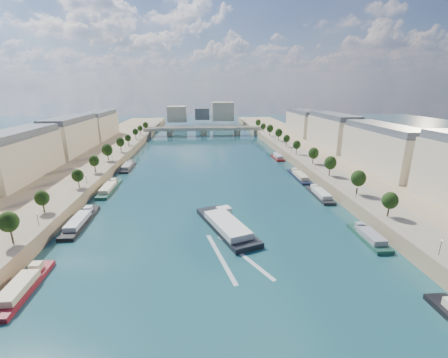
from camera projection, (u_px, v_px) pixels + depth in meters
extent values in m
plane|color=#0C2536|center=(209.00, 173.00, 160.47)|extent=(700.00, 700.00, 0.00)
cube|color=#9E8460|center=(69.00, 172.00, 153.96)|extent=(44.00, 520.00, 5.00)
cube|color=#9E8460|center=(339.00, 166.00, 165.52)|extent=(44.00, 520.00, 5.00)
cube|color=gray|center=(98.00, 167.00, 154.42)|extent=(14.00, 520.00, 0.10)
cube|color=gray|center=(313.00, 162.00, 163.57)|extent=(14.00, 520.00, 0.10)
cylinder|color=#382B1E|center=(4.00, 241.00, 75.91)|extent=(0.50, 0.50, 3.82)
ellipsoid|color=black|center=(0.00, 228.00, 74.86)|extent=(4.80, 4.80, 5.52)
cylinder|color=#382B1E|center=(48.00, 205.00, 98.77)|extent=(0.50, 0.50, 3.82)
ellipsoid|color=black|center=(47.00, 195.00, 97.72)|extent=(4.80, 4.80, 5.52)
cylinder|color=#382B1E|center=(77.00, 183.00, 121.64)|extent=(0.50, 0.50, 3.82)
ellipsoid|color=black|center=(75.00, 175.00, 120.59)|extent=(4.80, 4.80, 5.52)
cylinder|color=#382B1E|center=(96.00, 168.00, 144.50)|extent=(0.50, 0.50, 3.82)
ellipsoid|color=black|center=(95.00, 161.00, 143.45)|extent=(4.80, 4.80, 5.52)
cylinder|color=#382B1E|center=(110.00, 157.00, 167.37)|extent=(0.50, 0.50, 3.82)
ellipsoid|color=black|center=(109.00, 151.00, 166.32)|extent=(4.80, 4.80, 5.52)
cylinder|color=#382B1E|center=(120.00, 149.00, 190.23)|extent=(0.50, 0.50, 3.82)
ellipsoid|color=black|center=(120.00, 143.00, 189.18)|extent=(4.80, 4.80, 5.52)
cylinder|color=#382B1E|center=(129.00, 142.00, 213.10)|extent=(0.50, 0.50, 3.82)
ellipsoid|color=black|center=(128.00, 137.00, 212.05)|extent=(4.80, 4.80, 5.52)
cylinder|color=#382B1E|center=(135.00, 137.00, 235.97)|extent=(0.50, 0.50, 3.82)
ellipsoid|color=black|center=(135.00, 132.00, 234.91)|extent=(4.80, 4.80, 5.52)
cylinder|color=#382B1E|center=(141.00, 132.00, 258.83)|extent=(0.50, 0.50, 3.82)
ellipsoid|color=black|center=(140.00, 128.00, 257.78)|extent=(4.80, 4.80, 5.52)
cylinder|color=#382B1E|center=(145.00, 129.00, 281.70)|extent=(0.50, 0.50, 3.82)
ellipsoid|color=black|center=(145.00, 125.00, 280.64)|extent=(4.80, 4.80, 5.52)
cylinder|color=#382B1E|center=(395.00, 213.00, 92.36)|extent=(0.50, 0.50, 3.82)
ellipsoid|color=black|center=(397.00, 202.00, 91.31)|extent=(4.80, 4.80, 5.52)
cylinder|color=#382B1E|center=(356.00, 188.00, 115.23)|extent=(0.50, 0.50, 3.82)
ellipsoid|color=black|center=(357.00, 179.00, 114.18)|extent=(4.80, 4.80, 5.52)
cylinder|color=#382B1E|center=(330.00, 172.00, 138.09)|extent=(0.50, 0.50, 3.82)
ellipsoid|color=black|center=(331.00, 164.00, 137.04)|extent=(4.80, 4.80, 5.52)
cylinder|color=#382B1E|center=(311.00, 160.00, 160.96)|extent=(0.50, 0.50, 3.82)
ellipsoid|color=black|center=(312.00, 153.00, 159.91)|extent=(4.80, 4.80, 5.52)
cylinder|color=#382B1E|center=(297.00, 151.00, 183.82)|extent=(0.50, 0.50, 3.82)
ellipsoid|color=black|center=(297.00, 145.00, 182.77)|extent=(4.80, 4.80, 5.52)
cylinder|color=#382B1E|center=(286.00, 144.00, 206.69)|extent=(0.50, 0.50, 3.82)
ellipsoid|color=black|center=(286.00, 139.00, 205.64)|extent=(4.80, 4.80, 5.52)
cylinder|color=#382B1E|center=(277.00, 138.00, 229.56)|extent=(0.50, 0.50, 3.82)
ellipsoid|color=black|center=(277.00, 133.00, 228.50)|extent=(4.80, 4.80, 5.52)
cylinder|color=#382B1E|center=(270.00, 134.00, 252.42)|extent=(0.50, 0.50, 3.82)
ellipsoid|color=black|center=(270.00, 129.00, 251.37)|extent=(4.80, 4.80, 5.52)
cylinder|color=#382B1E|center=(264.00, 130.00, 275.29)|extent=(0.50, 0.50, 3.82)
ellipsoid|color=black|center=(264.00, 126.00, 274.23)|extent=(4.80, 4.80, 5.52)
cylinder|color=#382B1E|center=(259.00, 126.00, 298.15)|extent=(0.50, 0.50, 3.82)
ellipsoid|color=black|center=(259.00, 123.00, 297.10)|extent=(4.80, 4.80, 5.52)
cylinder|color=black|center=(38.00, 220.00, 87.52)|extent=(0.14, 0.14, 4.00)
sphere|color=#FFE5B2|center=(37.00, 213.00, 86.90)|extent=(0.36, 0.36, 0.36)
cylinder|color=black|center=(86.00, 180.00, 125.62)|extent=(0.14, 0.14, 4.00)
sphere|color=#FFE5B2|center=(86.00, 175.00, 125.01)|extent=(0.36, 0.36, 0.36)
cylinder|color=black|center=(112.00, 158.00, 163.73)|extent=(0.14, 0.14, 4.00)
sphere|color=#FFE5B2|center=(112.00, 155.00, 163.12)|extent=(0.36, 0.36, 0.36)
cylinder|color=black|center=(128.00, 145.00, 201.84)|extent=(0.14, 0.14, 4.00)
sphere|color=#FFE5B2|center=(128.00, 142.00, 201.23)|extent=(0.36, 0.36, 0.36)
cylinder|color=black|center=(139.00, 136.00, 239.95)|extent=(0.14, 0.14, 4.00)
sphere|color=#FFE5B2|center=(139.00, 133.00, 239.34)|extent=(0.36, 0.36, 0.36)
cylinder|color=black|center=(440.00, 248.00, 72.13)|extent=(0.14, 0.14, 4.00)
sphere|color=#FFE5B2|center=(442.00, 240.00, 71.51)|extent=(0.36, 0.36, 0.36)
cylinder|color=black|center=(356.00, 193.00, 110.24)|extent=(0.14, 0.14, 4.00)
sphere|color=#FFE5B2|center=(357.00, 187.00, 109.62)|extent=(0.36, 0.36, 0.36)
cylinder|color=black|center=(316.00, 166.00, 148.35)|extent=(0.14, 0.14, 4.00)
sphere|color=#FFE5B2|center=(316.00, 162.00, 147.73)|extent=(0.36, 0.36, 0.36)
cylinder|color=black|center=(291.00, 150.00, 186.46)|extent=(0.14, 0.14, 4.00)
sphere|color=#FFE5B2|center=(292.00, 146.00, 185.84)|extent=(0.36, 0.36, 0.36)
cylinder|color=black|center=(276.00, 139.00, 224.57)|extent=(0.14, 0.14, 4.00)
sphere|color=#FFE5B2|center=(276.00, 136.00, 223.95)|extent=(0.36, 0.36, 0.36)
cylinder|color=black|center=(264.00, 132.00, 262.67)|extent=(0.14, 0.14, 4.00)
sphere|color=#FFE5B2|center=(264.00, 129.00, 262.06)|extent=(0.36, 0.36, 0.36)
cube|color=#C3B096|center=(19.00, 156.00, 133.06)|extent=(16.00, 52.00, 20.00)
cube|color=#474C54|center=(14.00, 130.00, 129.66)|extent=(14.72, 50.44, 3.20)
cube|color=#C3B096|center=(71.00, 136.00, 188.31)|extent=(16.00, 52.00, 20.00)
cube|color=#474C54|center=(69.00, 117.00, 184.91)|extent=(14.72, 50.44, 3.20)
cube|color=#C3B096|center=(100.00, 125.00, 243.57)|extent=(16.00, 52.00, 20.00)
cube|color=#474C54|center=(98.00, 110.00, 240.17)|extent=(14.72, 50.44, 3.20)
cube|color=#C3B096|center=(383.00, 149.00, 146.71)|extent=(16.00, 52.00, 20.00)
cube|color=#474C54|center=(387.00, 126.00, 143.31)|extent=(14.72, 50.44, 3.20)
cube|color=#C3B096|center=(332.00, 133.00, 201.97)|extent=(16.00, 52.00, 20.00)
cube|color=#474C54|center=(334.00, 115.00, 198.57)|extent=(14.72, 50.44, 3.20)
cube|color=#C3B096|center=(303.00, 123.00, 257.22)|extent=(16.00, 52.00, 20.00)
cube|color=#474C54|center=(304.00, 109.00, 253.82)|extent=(14.72, 50.44, 3.20)
cube|color=#C3B096|center=(177.00, 114.00, 354.03)|extent=(22.00, 18.00, 18.00)
cube|color=#C3B096|center=(223.00, 111.00, 367.39)|extent=(26.00, 20.00, 22.00)
cube|color=#474C54|center=(202.00, 114.00, 380.85)|extent=(18.00, 16.00, 14.00)
cube|color=#C1B79E|center=(204.00, 129.00, 285.05)|extent=(112.00, 11.00, 2.20)
cube|color=#C1B79E|center=(204.00, 128.00, 279.84)|extent=(112.00, 0.80, 0.90)
cube|color=#C1B79E|center=(204.00, 127.00, 289.37)|extent=(112.00, 0.80, 0.90)
cylinder|color=#C1B79E|center=(170.00, 133.00, 283.56)|extent=(6.40, 6.40, 5.00)
cylinder|color=#C1B79E|center=(204.00, 133.00, 286.13)|extent=(6.40, 6.40, 5.00)
cylinder|color=#C1B79E|center=(237.00, 132.00, 288.70)|extent=(6.40, 6.40, 5.00)
cube|color=#C1B79E|center=(149.00, 134.00, 281.96)|extent=(6.00, 12.00, 5.00)
cube|color=#C1B79E|center=(258.00, 132.00, 290.31)|extent=(6.00, 12.00, 5.00)
cube|color=black|center=(226.00, 227.00, 97.61)|extent=(19.35, 33.13, 2.28)
cube|color=silver|center=(227.00, 224.00, 94.54)|extent=(14.04, 22.06, 2.05)
cube|color=silver|center=(224.00, 210.00, 106.13)|extent=(5.59, 5.14, 1.80)
cube|color=silver|center=(220.00, 257.00, 81.31)|extent=(6.89, 25.63, 0.04)
cube|color=silver|center=(244.00, 256.00, 81.82)|extent=(12.76, 23.77, 0.04)
cube|color=maroon|center=(23.00, 289.00, 67.93)|extent=(5.00, 20.81, 1.80)
cube|color=beige|center=(18.00, 287.00, 65.85)|extent=(4.10, 11.45, 1.60)
cube|color=beige|center=(36.00, 266.00, 73.35)|extent=(2.50, 2.50, 1.80)
cube|color=black|center=(81.00, 223.00, 101.31)|extent=(5.00, 25.80, 1.80)
cube|color=silver|center=(78.00, 221.00, 98.85)|extent=(4.10, 14.19, 1.60)
cube|color=silver|center=(88.00, 209.00, 108.16)|extent=(2.50, 3.10, 1.80)
cube|color=#1D483B|center=(109.00, 190.00, 134.14)|extent=(5.00, 25.84, 1.80)
cube|color=beige|center=(108.00, 187.00, 131.68)|extent=(4.10, 14.21, 1.60)
cube|color=beige|center=(114.00, 181.00, 141.00)|extent=(2.50, 3.10, 1.80)
cube|color=#272729|center=(128.00, 168.00, 170.55)|extent=(5.00, 23.61, 1.80)
cube|color=gray|center=(127.00, 166.00, 168.25)|extent=(4.10, 12.98, 1.60)
cube|color=gray|center=(131.00, 162.00, 176.77)|extent=(2.50, 2.83, 1.80)
cube|color=#1C4639|center=(368.00, 239.00, 90.52)|extent=(5.00, 17.80, 1.80)
cube|color=gray|center=(372.00, 236.00, 88.66)|extent=(4.10, 9.79, 1.60)
cube|color=gray|center=(360.00, 226.00, 95.08)|extent=(2.50, 2.14, 1.80)
cube|color=black|center=(320.00, 196.00, 126.66)|extent=(5.00, 21.56, 1.80)
cube|color=silver|center=(322.00, 193.00, 124.52)|extent=(4.10, 11.86, 1.60)
cube|color=silver|center=(314.00, 187.00, 132.30)|extent=(2.50, 2.59, 1.80)
cube|color=black|center=(299.00, 177.00, 152.27)|extent=(5.00, 25.38, 1.80)
cube|color=beige|center=(301.00, 175.00, 149.84)|extent=(4.10, 13.96, 1.60)
cube|color=beige|center=(295.00, 170.00, 159.00)|extent=(2.50, 3.05, 1.80)
cube|color=maroon|center=(278.00, 158.00, 193.36)|extent=(5.00, 17.69, 1.80)
cube|color=#ACB0B8|center=(278.00, 156.00, 191.51)|extent=(4.10, 9.73, 1.60)
cube|color=#ACB0B8|center=(276.00, 154.00, 197.89)|extent=(2.50, 2.12, 1.80)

